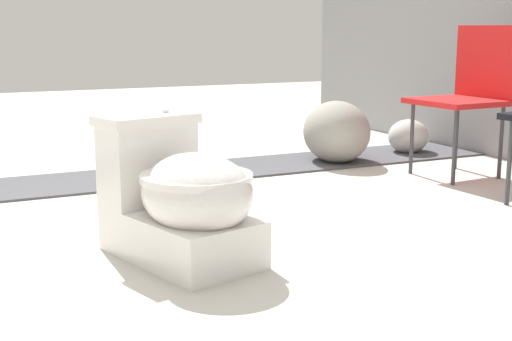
{
  "coord_description": "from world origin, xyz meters",
  "views": [
    {
      "loc": [
        2.62,
        -0.85,
        0.82
      ],
      "look_at": [
        0.27,
        0.27,
        0.3
      ],
      "focal_mm": 50.0,
      "sensor_mm": 36.0,
      "label": 1
    }
  ],
  "objects_px": {
    "folding_chair_left": "(472,84)",
    "boulder_near": "(336,132)",
    "toilet": "(181,200)",
    "boulder_far": "(408,136)"
  },
  "relations": [
    {
      "from": "boulder_near",
      "to": "folding_chair_left",
      "type": "bearing_deg",
      "value": 36.84
    },
    {
      "from": "folding_chair_left",
      "to": "boulder_near",
      "type": "relative_size",
      "value": 1.66
    },
    {
      "from": "toilet",
      "to": "folding_chair_left",
      "type": "height_order",
      "value": "folding_chair_left"
    },
    {
      "from": "toilet",
      "to": "boulder_far",
      "type": "relative_size",
      "value": 2.28
    },
    {
      "from": "folding_chair_left",
      "to": "boulder_near",
      "type": "height_order",
      "value": "folding_chair_left"
    },
    {
      "from": "toilet",
      "to": "folding_chair_left",
      "type": "relative_size",
      "value": 0.84
    },
    {
      "from": "toilet",
      "to": "folding_chair_left",
      "type": "xyz_separation_m",
      "value": [
        -0.73,
        1.98,
        0.29
      ]
    },
    {
      "from": "toilet",
      "to": "boulder_far",
      "type": "bearing_deg",
      "value": 109.35
    },
    {
      "from": "toilet",
      "to": "boulder_near",
      "type": "height_order",
      "value": "toilet"
    },
    {
      "from": "toilet",
      "to": "boulder_far",
      "type": "xyz_separation_m",
      "value": [
        -1.45,
        2.11,
        -0.11
      ]
    }
  ]
}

